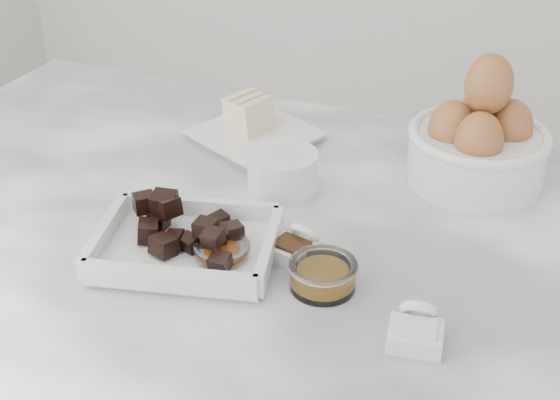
# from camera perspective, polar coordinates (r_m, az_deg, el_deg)

# --- Properties ---
(marble_slab) EXTENTS (1.20, 0.80, 0.04)m
(marble_slab) POSITION_cam_1_polar(r_m,az_deg,el_deg) (0.96, -1.81, -3.69)
(marble_slab) COLOR white
(marble_slab) RESTS_ON cabinet
(chocolate_dish) EXTENTS (0.24, 0.21, 0.06)m
(chocolate_dish) POSITION_cam_1_polar(r_m,az_deg,el_deg) (0.91, -6.91, -2.90)
(chocolate_dish) COLOR white
(chocolate_dish) RESTS_ON marble_slab
(butter_plate) EXTENTS (0.21, 0.21, 0.06)m
(butter_plate) POSITION_cam_1_polar(r_m,az_deg,el_deg) (1.17, -1.93, 5.36)
(butter_plate) COLOR white
(butter_plate) RESTS_ON marble_slab
(sugar_ramekin) EXTENTS (0.09, 0.09, 0.06)m
(sugar_ramekin) POSITION_cam_1_polar(r_m,az_deg,el_deg) (1.03, 0.19, 2.17)
(sugar_ramekin) COLOR white
(sugar_ramekin) RESTS_ON marble_slab
(egg_bowl) EXTENTS (0.19, 0.19, 0.18)m
(egg_bowl) POSITION_cam_1_polar(r_m,az_deg,el_deg) (1.07, 14.31, 4.15)
(egg_bowl) COLOR white
(egg_bowl) RESTS_ON marble_slab
(honey_bowl) EXTENTS (0.08, 0.08, 0.03)m
(honey_bowl) POSITION_cam_1_polar(r_m,az_deg,el_deg) (0.85, 3.16, -5.45)
(honey_bowl) COLOR white
(honey_bowl) RESTS_ON marble_slab
(zest_bowl) EXTENTS (0.07, 0.07, 0.03)m
(zest_bowl) POSITION_cam_1_polar(r_m,az_deg,el_deg) (0.89, -4.28, -3.87)
(zest_bowl) COLOR white
(zest_bowl) RESTS_ON marble_slab
(vanilla_spoon) EXTENTS (0.06, 0.07, 0.04)m
(vanilla_spoon) POSITION_cam_1_polar(r_m,az_deg,el_deg) (0.90, 1.11, -3.43)
(vanilla_spoon) COLOR white
(vanilla_spoon) RESTS_ON marble_slab
(salt_spoon) EXTENTS (0.06, 0.07, 0.04)m
(salt_spoon) POSITION_cam_1_polar(r_m,az_deg,el_deg) (0.80, 9.94, -9.28)
(salt_spoon) COLOR white
(salt_spoon) RESTS_ON marble_slab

